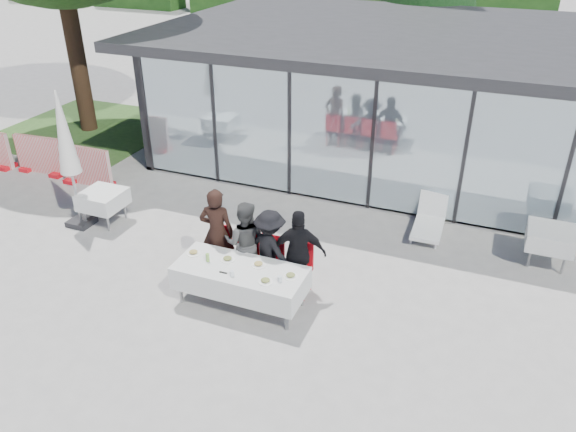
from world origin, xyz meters
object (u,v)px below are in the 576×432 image
(market_umbrella, at_px, (65,141))
(dining_table, at_px, (240,278))
(plate_b, at_px, (228,259))
(plate_d, at_px, (291,276))
(diner_b, at_px, (245,242))
(diner_chair_b, at_px, (246,253))
(plate_extra, at_px, (265,281))
(spare_table_right, at_px, (550,238))
(plate_c, at_px, (258,264))
(juice_bottle, at_px, (208,258))
(diner_a, at_px, (217,232))
(folded_eyeglasses, at_px, (223,273))
(diner_c, at_px, (270,249))
(plate_a, at_px, (193,252))
(spare_table_left, at_px, (103,199))
(diner_chair_c, at_px, (271,259))
(diner_chair_d, at_px, (299,265))
(diner_d, at_px, (299,253))
(lounger, at_px, (430,220))

(market_umbrella, bearing_deg, dining_table, -15.39)
(plate_b, height_order, plate_d, same)
(diner_b, distance_m, diner_chair_b, 0.26)
(plate_extra, bearing_deg, spare_table_right, 39.65)
(plate_c, xyz_separation_m, juice_bottle, (-0.87, -0.20, 0.05))
(dining_table, xyz_separation_m, diner_a, (-0.81, 0.72, 0.34))
(plate_b, bearing_deg, plate_extra, -22.03)
(folded_eyeglasses, bearing_deg, diner_c, 65.34)
(diner_b, height_order, plate_a, diner_b)
(diner_b, relative_size, plate_c, 6.40)
(plate_a, height_order, spare_table_left, plate_a)
(diner_chair_c, xyz_separation_m, diner_chair_d, (0.55, 0.00, 0.00))
(plate_d, bearing_deg, diner_c, 135.18)
(plate_b, height_order, juice_bottle, juice_bottle)
(plate_b, distance_m, market_umbrella, 4.50)
(folded_eyeglasses, relative_size, spare_table_left, 0.16)
(spare_table_right, bearing_deg, diner_d, -147.04)
(diner_c, height_order, juice_bottle, diner_c)
(diner_a, bearing_deg, folded_eyeglasses, 110.74)
(dining_table, relative_size, juice_bottle, 15.41)
(dining_table, xyz_separation_m, diner_chair_d, (0.80, 0.75, -0.00))
(diner_chair_c, xyz_separation_m, diner_d, (0.55, -0.03, 0.28))
(diner_b, distance_m, diner_c, 0.49)
(diner_c, height_order, folded_eyeglasses, diner_c)
(plate_a, bearing_deg, market_umbrella, 162.13)
(spare_table_left, bearing_deg, plate_c, -17.37)
(juice_bottle, bearing_deg, diner_chair_d, 28.76)
(diner_a, height_order, diner_chair_c, diner_a)
(diner_chair_d, relative_size, plate_c, 3.91)
(dining_table, height_order, market_umbrella, market_umbrella)
(plate_a, distance_m, plate_d, 1.85)
(dining_table, xyz_separation_m, spare_table_left, (-4.07, 1.54, 0.02))
(dining_table, relative_size, diner_chair_b, 2.32)
(spare_table_right, relative_size, lounger, 0.64)
(diner_c, distance_m, plate_d, 0.92)
(diner_chair_d, xyz_separation_m, market_umbrella, (-5.30, 0.49, 1.41))
(juice_bottle, xyz_separation_m, spare_table_right, (5.54, 3.42, -0.27))
(plate_a, bearing_deg, spare_table_left, 155.17)
(plate_c, distance_m, market_umbrella, 5.02)
(diner_a, relative_size, diner_chair_b, 1.80)
(spare_table_left, bearing_deg, plate_a, -24.83)
(diner_b, relative_size, diner_c, 1.05)
(dining_table, bearing_deg, diner_chair_c, 71.69)
(folded_eyeglasses, relative_size, lounger, 0.10)
(dining_table, xyz_separation_m, plate_b, (-0.30, 0.14, 0.24))
(spare_table_left, height_order, market_umbrella, market_umbrella)
(plate_c, relative_size, lounger, 0.18)
(diner_c, bearing_deg, diner_chair_c, -70.02)
(diner_chair_d, relative_size, plate_b, 3.91)
(diner_a, height_order, juice_bottle, diner_a)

